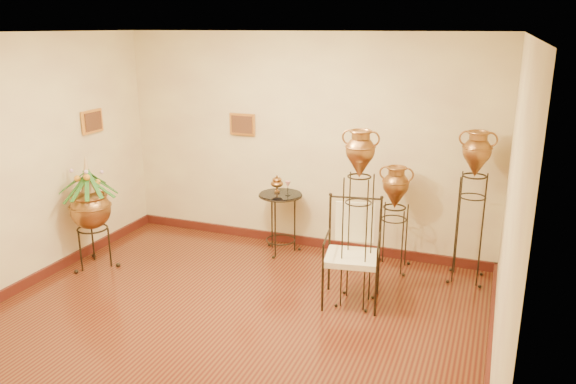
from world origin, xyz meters
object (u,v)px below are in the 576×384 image
(amphora_mid, at_px, (472,206))
(armchair, at_px, (352,254))
(amphora_tall, at_px, (358,217))
(side_table, at_px, (281,222))
(planter_urn, at_px, (90,205))

(amphora_mid, bearing_deg, armchair, -136.75)
(amphora_tall, height_order, armchair, amphora_tall)
(armchair, distance_m, side_table, 1.62)
(amphora_mid, bearing_deg, amphora_tall, -135.51)
(amphora_tall, xyz_separation_m, planter_urn, (-3.24, -0.21, -0.17))
(amphora_mid, height_order, side_table, amphora_mid)
(amphora_mid, relative_size, planter_urn, 1.25)
(amphora_mid, bearing_deg, planter_urn, -163.80)
(armchair, relative_size, side_table, 1.12)
(amphora_tall, relative_size, planter_urn, 1.33)
(side_table, bearing_deg, amphora_mid, -0.02)
(amphora_mid, xyz_separation_m, planter_urn, (-4.30, -1.25, -0.11))
(amphora_mid, height_order, armchair, amphora_mid)
(planter_urn, distance_m, side_table, 2.36)
(amphora_tall, relative_size, armchair, 1.70)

